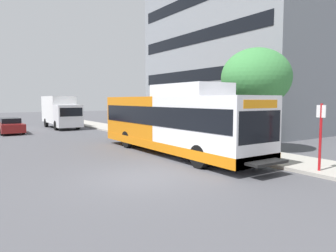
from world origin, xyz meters
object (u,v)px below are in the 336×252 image
at_px(bus_stop_sign_pole, 321,132).
at_px(parked_car_far_lane, 10,126).
at_px(street_tree_near_stop, 256,78).
at_px(transit_bus, 174,122).
at_px(box_truck_background, 61,111).

bearing_deg(bus_stop_sign_pole, parked_car_far_lane, 109.25).
distance_m(bus_stop_sign_pole, street_tree_near_stop, 5.90).
bearing_deg(parked_car_far_lane, street_tree_near_stop, -60.73).
bearing_deg(street_tree_near_stop, bus_stop_sign_pole, -112.53).
distance_m(transit_bus, bus_stop_sign_pole, 7.19).
bearing_deg(box_truck_background, bus_stop_sign_pole, -83.35).
height_order(bus_stop_sign_pole, parked_car_far_lane, bus_stop_sign_pole).
bearing_deg(bus_stop_sign_pole, transit_bus, 106.86).
relative_size(bus_stop_sign_pole, parked_car_far_lane, 0.58).
xyz_separation_m(bus_stop_sign_pole, parked_car_far_lane, (-8.01, 22.92, -0.99)).
height_order(transit_bus, parked_car_far_lane, transit_bus).
height_order(transit_bus, box_truck_background, transit_bus).
distance_m(transit_bus, box_truck_background, 18.89).
distance_m(street_tree_near_stop, box_truck_background, 21.52).
distance_m(transit_bus, street_tree_near_stop, 5.15).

